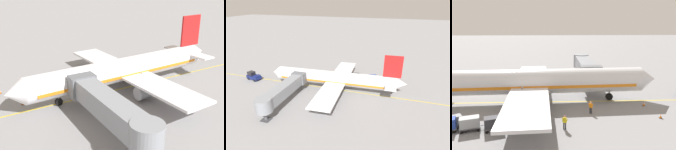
{
  "view_description": "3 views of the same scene",
  "coord_description": "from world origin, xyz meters",
  "views": [
    {
      "loc": [
        -34.68,
        21.98,
        17.74
      ],
      "look_at": [
        -2.42,
        3.01,
        3.78
      ],
      "focal_mm": 43.99,
      "sensor_mm": 36.0,
      "label": 1
    },
    {
      "loc": [
        -43.53,
        -15.61,
        23.28
      ],
      "look_at": [
        2.31,
        -1.05,
        3.34
      ],
      "focal_mm": 29.89,
      "sensor_mm": 36.0,
      "label": 2
    },
    {
      "loc": [
        33.07,
        2.1,
        11.77
      ],
      "look_at": [
        -2.87,
        3.67,
        3.56
      ],
      "focal_mm": 36.34,
      "sensor_mm": 36.0,
      "label": 3
    }
  ],
  "objects": [
    {
      "name": "ground_plane",
      "position": [
        0.0,
        0.0,
        0.0
      ],
      "size": [
        400.0,
        400.0,
        0.0
      ],
      "primitive_type": "plane",
      "color": "gray"
    },
    {
      "name": "gate_lead_in_line",
      "position": [
        0.0,
        0.0,
        0.0
      ],
      "size": [
        0.24,
        80.0,
        0.01
      ],
      "primitive_type": "cube",
      "color": "gold",
      "rests_on": "ground"
    },
    {
      "name": "parked_airliner",
      "position": [
        0.06,
        -0.79,
        3.19
      ],
      "size": [
        30.22,
        37.32,
        10.63
      ],
      "color": "silver",
      "rests_on": "ground"
    },
    {
      "name": "jet_bridge",
      "position": [
        -10.7,
        8.17,
        3.46
      ],
      "size": [
        16.99,
        3.5,
        4.98
      ],
      "color": "gray",
      "rests_on": "ground"
    },
    {
      "name": "baggage_tug_lead",
      "position": [
        8.55,
        -9.73,
        0.71
      ],
      "size": [
        2.46,
        2.72,
        1.62
      ],
      "color": "slate",
      "rests_on": "ground"
    },
    {
      "name": "baggage_cart_front",
      "position": [
        9.23,
        -4.71,
        0.95
      ],
      "size": [
        1.92,
        2.97,
        1.58
      ],
      "color": "#4C4C51",
      "rests_on": "ground"
    },
    {
      "name": "baggage_cart_second_in_train",
      "position": [
        9.16,
        -7.42,
        0.95
      ],
      "size": [
        1.92,
        2.97,
        1.58
      ],
      "color": "#4C4C51",
      "rests_on": "ground"
    },
    {
      "name": "baggage_cart_third_in_train",
      "position": [
        9.5,
        -9.92,
        0.95
      ],
      "size": [
        1.92,
        2.97,
        1.58
      ],
      "color": "#4C4C51",
      "rests_on": "ground"
    },
    {
      "name": "ground_crew_wing_walker",
      "position": [
        4.88,
        6.89,
        0.95
      ],
      "size": [
        0.54,
        0.61,
        1.69
      ],
      "color": "#232328",
      "rests_on": "ground"
    },
    {
      "name": "ground_crew_loader",
      "position": [
        3.67,
        -2.86,
        0.95
      ],
      "size": [
        0.33,
        0.72,
        1.69
      ],
      "color": "#232328",
      "rests_on": "ground"
    },
    {
      "name": "ground_crew_marshaller",
      "position": [
        9.39,
        3.21,
        0.95
      ],
      "size": [
        0.35,
        0.71,
        1.69
      ],
      "color": "#232328",
      "rests_on": "ground"
    },
    {
      "name": "safety_cone_nose_left",
      "position": [
        2.32,
        15.12,
        0.29
      ],
      "size": [
        0.36,
        0.36,
        0.59
      ],
      "color": "black",
      "rests_on": "ground"
    },
    {
      "name": "safety_cone_nose_right",
      "position": [
        8.04,
        17.19,
        0.29
      ],
      "size": [
        0.36,
        0.36,
        0.59
      ],
      "color": "black",
      "rests_on": "ground"
    },
    {
      "name": "safety_cone_wing_tip",
      "position": [
        6.78,
        15.54,
        0.29
      ],
      "size": [
        0.36,
        0.36,
        0.59
      ],
      "color": "black",
      "rests_on": "ground"
    }
  ]
}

